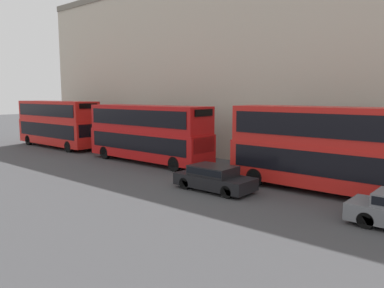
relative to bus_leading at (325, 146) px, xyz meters
name	(u,v)px	position (x,y,z in m)	size (l,w,h in m)	color
bus_leading	(325,146)	(0.00, 0.00, 0.00)	(2.59, 10.00, 4.45)	red
bus_second_in_queue	(148,131)	(0.00, 13.36, -0.09)	(2.59, 10.79, 4.28)	red
bus_third_in_queue	(57,122)	(0.00, 26.16, 0.01)	(2.59, 10.63, 4.47)	red
car_hatchback	(214,177)	(-3.40, 4.56, -1.74)	(1.86, 4.30, 1.33)	black
pedestrian	(316,169)	(2.27, 1.31, -1.72)	(0.36, 0.36, 1.57)	#26262D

